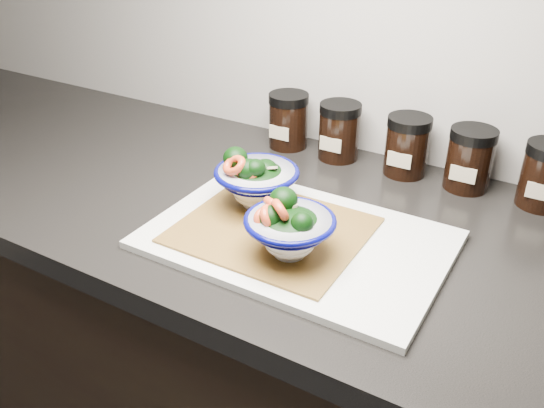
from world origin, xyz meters
The scene contains 9 objects.
countertop centered at (0.00, 1.45, 0.88)m, with size 3.50×0.60×0.04m, color black.
cutting_board centered at (-0.14, 1.37, 0.91)m, with size 0.45×0.30×0.01m, color silver.
bamboo_mat centered at (-0.18, 1.37, 0.91)m, with size 0.28×0.24×0.00m, color olive.
bowl_left centered at (-0.24, 1.42, 0.96)m, with size 0.14×0.14×0.10m.
bowl_right centered at (-0.12, 1.32, 0.96)m, with size 0.13×0.13×0.10m.
spice_jar_a centered at (-0.33, 1.69, 0.96)m, with size 0.08×0.08×0.11m.
spice_jar_b centered at (-0.21, 1.69, 0.96)m, with size 0.08×0.08×0.11m.
spice_jar_c centered at (-0.07, 1.69, 0.96)m, with size 0.08×0.08×0.11m.
spice_jar_d centered at (0.04, 1.69, 0.96)m, with size 0.08×0.08×0.11m.
Camera 1 is at (0.21, 0.71, 1.39)m, focal length 38.00 mm.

